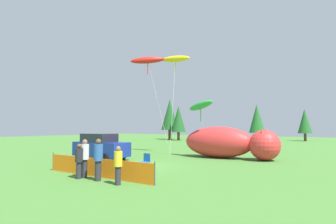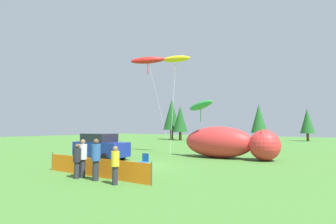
# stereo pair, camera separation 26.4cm
# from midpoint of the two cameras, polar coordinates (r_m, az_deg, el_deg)

# --- Properties ---
(ground_plane) EXTENTS (120.00, 120.00, 0.00)m
(ground_plane) POSITION_cam_midpoint_polar(r_m,az_deg,el_deg) (16.84, -8.30, -11.54)
(ground_plane) COLOR #477F33
(parked_car) EXTENTS (4.44, 2.13, 1.93)m
(parked_car) POSITION_cam_midpoint_polar(r_m,az_deg,el_deg) (20.56, -14.81, -7.30)
(parked_car) COLOR navy
(parked_car) RESTS_ON ground
(folding_chair) EXTENTS (0.54, 0.54, 0.92)m
(folding_chair) POSITION_cam_midpoint_polar(r_m,az_deg,el_deg) (15.15, -5.49, -10.43)
(folding_chair) COLOR #1959A5
(folding_chair) RESTS_ON ground
(inflatable_cat) EXTENTS (7.52, 2.71, 2.47)m
(inflatable_cat) POSITION_cam_midpoint_polar(r_m,az_deg,el_deg) (21.07, 12.48, -6.72)
(inflatable_cat) COLOR red
(inflatable_cat) RESTS_ON ground
(safety_fence) EXTENTS (7.15, 0.20, 0.99)m
(safety_fence) POSITION_cam_midpoint_polar(r_m,az_deg,el_deg) (13.57, -15.92, -11.52)
(safety_fence) COLOR orange
(safety_fence) RESTS_ON ground
(spectator_in_black_shirt) EXTENTS (0.35, 0.35, 1.62)m
(spectator_in_black_shirt) POSITION_cam_midpoint_polar(r_m,az_deg,el_deg) (11.43, -11.48, -10.98)
(spectator_in_black_shirt) COLOR #2D2D38
(spectator_in_black_shirt) RESTS_ON ground
(spectator_in_grey_shirt) EXTENTS (0.40, 0.40, 1.83)m
(spectator_in_grey_shirt) POSITION_cam_midpoint_polar(r_m,az_deg,el_deg) (13.42, -18.25, -9.23)
(spectator_in_grey_shirt) COLOR #2D2D38
(spectator_in_grey_shirt) RESTS_ON ground
(spectator_in_green_shirt) EXTENTS (0.36, 0.36, 1.64)m
(spectator_in_green_shirt) POSITION_cam_midpoint_polar(r_m,az_deg,el_deg) (13.25, -19.36, -9.75)
(spectator_in_green_shirt) COLOR #2D2D38
(spectator_in_green_shirt) RESTS_ON ground
(spectator_in_red_shirt) EXTENTS (0.41, 0.41, 1.89)m
(spectator_in_red_shirt) POSITION_cam_midpoint_polar(r_m,az_deg,el_deg) (12.48, -15.55, -9.59)
(spectator_in_red_shirt) COLOR #2D2D38
(spectator_in_red_shirt) RESTS_ON ground
(kite_red_lizard) EXTENTS (2.81, 3.29, 9.01)m
(kite_red_lizard) POSITION_cam_midpoint_polar(r_m,az_deg,el_deg) (24.22, -4.76, 11.13)
(kite_red_lizard) COLOR silver
(kite_red_lizard) RESTS_ON ground
(kite_green_fish) EXTENTS (2.76, 2.08, 4.77)m
(kite_green_fish) POSITION_cam_midpoint_polar(r_m,az_deg,el_deg) (21.34, 6.78, 1.40)
(kite_green_fish) COLOR silver
(kite_green_fish) RESTS_ON ground
(kite_yellow_hero) EXTENTS (3.07, 2.17, 9.32)m
(kite_yellow_hero) POSITION_cam_midpoint_polar(r_m,az_deg,el_deg) (25.15, 1.34, 11.42)
(kite_yellow_hero) COLOR silver
(kite_yellow_hero) RESTS_ON ground
(horizon_tree_east) EXTENTS (2.37, 2.37, 5.65)m
(horizon_tree_east) POSITION_cam_midpoint_polar(r_m,az_deg,el_deg) (51.77, 27.49, -1.79)
(horizon_tree_east) COLOR brown
(horizon_tree_east) RESTS_ON ground
(horizon_tree_west) EXTENTS (3.34, 3.34, 7.97)m
(horizon_tree_west) POSITION_cam_midpoint_polar(r_m,az_deg,el_deg) (51.92, 0.25, -0.59)
(horizon_tree_west) COLOR brown
(horizon_tree_west) RESTS_ON ground
(horizon_tree_mid) EXTENTS (2.69, 2.69, 6.42)m
(horizon_tree_mid) POSITION_cam_midpoint_polar(r_m,az_deg,el_deg) (48.85, 2.14, -1.54)
(horizon_tree_mid) COLOR brown
(horizon_tree_mid) RESTS_ON ground
(horizon_tree_northeast) EXTENTS (2.62, 2.62, 6.26)m
(horizon_tree_northeast) POSITION_cam_midpoint_polar(r_m,az_deg,el_deg) (46.33, 18.63, -1.39)
(horizon_tree_northeast) COLOR brown
(horizon_tree_northeast) RESTS_ON ground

